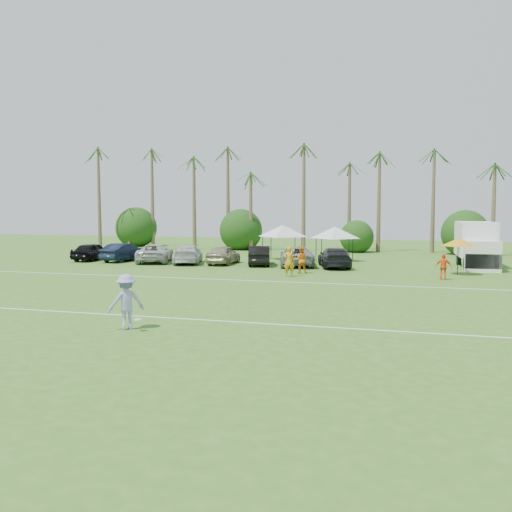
# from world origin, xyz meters

# --- Properties ---
(ground) EXTENTS (120.00, 120.00, 0.00)m
(ground) POSITION_xyz_m (0.00, 0.00, 0.00)
(ground) COLOR #39681F
(ground) RESTS_ON ground
(field_lines) EXTENTS (80.00, 12.10, 0.01)m
(field_lines) POSITION_xyz_m (0.00, 8.00, 0.01)
(field_lines) COLOR white
(field_lines) RESTS_ON ground
(palm_tree_0) EXTENTS (2.40, 2.40, 8.90)m
(palm_tree_0) POSITION_xyz_m (-22.00, 38.00, 7.48)
(palm_tree_0) COLOR brown
(palm_tree_0) RESTS_ON ground
(palm_tree_1) EXTENTS (2.40, 2.40, 9.90)m
(palm_tree_1) POSITION_xyz_m (-17.00, 38.00, 8.35)
(palm_tree_1) COLOR brown
(palm_tree_1) RESTS_ON ground
(palm_tree_2) EXTENTS (2.40, 2.40, 10.90)m
(palm_tree_2) POSITION_xyz_m (-12.00, 38.00, 9.21)
(palm_tree_2) COLOR brown
(palm_tree_2) RESTS_ON ground
(palm_tree_3) EXTENTS (2.40, 2.40, 11.90)m
(palm_tree_3) POSITION_xyz_m (-8.00, 38.00, 10.06)
(palm_tree_3) COLOR brown
(palm_tree_3) RESTS_ON ground
(palm_tree_4) EXTENTS (2.40, 2.40, 8.90)m
(palm_tree_4) POSITION_xyz_m (-4.00, 38.00, 7.48)
(palm_tree_4) COLOR brown
(palm_tree_4) RESTS_ON ground
(palm_tree_5) EXTENTS (2.40, 2.40, 9.90)m
(palm_tree_5) POSITION_xyz_m (0.00, 38.00, 8.35)
(palm_tree_5) COLOR brown
(palm_tree_5) RESTS_ON ground
(palm_tree_6) EXTENTS (2.40, 2.40, 10.90)m
(palm_tree_6) POSITION_xyz_m (4.00, 38.00, 9.21)
(palm_tree_6) COLOR brown
(palm_tree_6) RESTS_ON ground
(palm_tree_7) EXTENTS (2.40, 2.40, 11.90)m
(palm_tree_7) POSITION_xyz_m (8.00, 38.00, 10.06)
(palm_tree_7) COLOR brown
(palm_tree_7) RESTS_ON ground
(palm_tree_8) EXTENTS (2.40, 2.40, 8.90)m
(palm_tree_8) POSITION_xyz_m (13.00, 38.00, 7.48)
(palm_tree_8) COLOR brown
(palm_tree_8) RESTS_ON ground
(palm_tree_9) EXTENTS (2.40, 2.40, 9.90)m
(palm_tree_9) POSITION_xyz_m (18.00, 38.00, 8.35)
(palm_tree_9) COLOR brown
(palm_tree_9) RESTS_ON ground
(bush_tree_0) EXTENTS (4.00, 4.00, 4.00)m
(bush_tree_0) POSITION_xyz_m (-19.00, 39.00, 1.80)
(bush_tree_0) COLOR brown
(bush_tree_0) RESTS_ON ground
(bush_tree_1) EXTENTS (4.00, 4.00, 4.00)m
(bush_tree_1) POSITION_xyz_m (-6.00, 39.00, 1.80)
(bush_tree_1) COLOR brown
(bush_tree_1) RESTS_ON ground
(bush_tree_2) EXTENTS (4.00, 4.00, 4.00)m
(bush_tree_2) POSITION_xyz_m (6.00, 39.00, 1.80)
(bush_tree_2) COLOR brown
(bush_tree_2) RESTS_ON ground
(bush_tree_3) EXTENTS (4.00, 4.00, 4.00)m
(bush_tree_3) POSITION_xyz_m (16.00, 39.00, 1.80)
(bush_tree_3) COLOR brown
(bush_tree_3) RESTS_ON ground
(sideline_player_a) EXTENTS (0.83, 0.69, 1.94)m
(sideline_player_a) POSITION_xyz_m (4.04, 16.62, 0.97)
(sideline_player_a) COLOR orange
(sideline_player_a) RESTS_ON ground
(sideline_player_b) EXTENTS (1.03, 0.90, 1.79)m
(sideline_player_b) POSITION_xyz_m (4.38, 18.63, 0.90)
(sideline_player_b) COLOR orange
(sideline_player_b) RESTS_ON ground
(sideline_player_c) EXTENTS (0.94, 0.39, 1.60)m
(sideline_player_c) POSITION_xyz_m (13.41, 17.71, 0.80)
(sideline_player_c) COLOR orange
(sideline_player_c) RESTS_ON ground
(box_truck) EXTENTS (2.75, 6.56, 3.32)m
(box_truck) POSITION_xyz_m (15.97, 25.64, 1.78)
(box_truck) COLOR white
(box_truck) RESTS_ON ground
(canopy_tent_left) EXTENTS (4.21, 4.21, 3.41)m
(canopy_tent_left) POSITION_xyz_m (0.89, 27.97, 2.92)
(canopy_tent_left) COLOR black
(canopy_tent_left) RESTS_ON ground
(canopy_tent_right) EXTENTS (4.06, 4.06, 3.29)m
(canopy_tent_right) POSITION_xyz_m (5.31, 27.81, 2.82)
(canopy_tent_right) COLOR black
(canopy_tent_right) RESTS_ON ground
(market_umbrella) EXTENTS (2.14, 2.14, 2.39)m
(market_umbrella) POSITION_xyz_m (14.38, 20.58, 2.14)
(market_umbrella) COLOR black
(market_umbrella) RESTS_ON ground
(frisbee_player) EXTENTS (1.45, 1.43, 2.00)m
(frisbee_player) POSITION_xyz_m (1.91, -0.34, 1.00)
(frisbee_player) COLOR #9793D1
(frisbee_player) RESTS_ON ground
(parked_car_0) EXTENTS (1.84, 4.36, 1.47)m
(parked_car_0) POSITION_xyz_m (-14.13, 22.95, 0.74)
(parked_car_0) COLOR black
(parked_car_0) RESTS_ON ground
(parked_car_1) EXTENTS (2.15, 4.64, 1.47)m
(parked_car_1) POSITION_xyz_m (-11.26, 23.04, 0.74)
(parked_car_1) COLOR black
(parked_car_1) RESTS_ON ground
(parked_car_2) EXTENTS (3.92, 5.79, 1.47)m
(parked_car_2) POSITION_xyz_m (-8.38, 22.88, 0.74)
(parked_car_2) COLOR #B6B7B9
(parked_car_2) RESTS_ON ground
(parked_car_3) EXTENTS (3.48, 5.46, 1.47)m
(parked_car_3) POSITION_xyz_m (-5.51, 22.76, 0.74)
(parked_car_3) COLOR silver
(parked_car_3) RESTS_ON ground
(parked_car_4) EXTENTS (1.81, 4.35, 1.47)m
(parked_car_4) POSITION_xyz_m (-2.63, 23.03, 0.74)
(parked_car_4) COLOR gray
(parked_car_4) RESTS_ON ground
(parked_car_5) EXTENTS (2.63, 4.72, 1.47)m
(parked_car_5) POSITION_xyz_m (0.24, 23.13, 0.74)
(parked_car_5) COLOR black
(parked_car_5) RESTS_ON ground
(parked_car_6) EXTENTS (3.61, 5.72, 1.47)m
(parked_car_6) POSITION_xyz_m (3.12, 23.28, 0.74)
(parked_car_6) COLOR gray
(parked_car_6) RESTS_ON ground
(parked_car_7) EXTENTS (3.34, 5.44, 1.47)m
(parked_car_7) POSITION_xyz_m (6.00, 22.95, 0.74)
(parked_car_7) COLOR black
(parked_car_7) RESTS_ON ground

